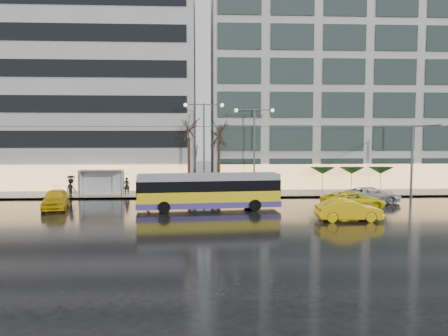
{
  "coord_description": "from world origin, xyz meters",
  "views": [
    {
      "loc": [
        1.75,
        -32.43,
        6.03
      ],
      "look_at": [
        3.68,
        5.0,
        3.22
      ],
      "focal_mm": 35.0,
      "sensor_mm": 36.0,
      "label": 1
    }
  ],
  "objects": [
    {
      "name": "taxi_c",
      "position": [
        14.15,
        2.39,
        0.72
      ],
      "size": [
        5.28,
        2.56,
        1.45
      ],
      "primitive_type": "imported",
      "rotation": [
        0.0,
        0.0,
        1.6
      ],
      "color": "#FFF00D",
      "rests_on": "ground"
    },
    {
      "name": "pedestrian_b",
      "position": [
        -3.72,
        11.56,
        0.99
      ],
      "size": [
        1.04,
        1.0,
        1.69
      ],
      "color": "black",
      "rests_on": "sidewalk"
    },
    {
      "name": "bus_shelter",
      "position": [
        -8.38,
        10.69,
        1.96
      ],
      "size": [
        4.2,
        1.6,
        2.51
      ],
      "color": "#595B60",
      "rests_on": "sidewalk"
    },
    {
      "name": "taxi_a",
      "position": [
        -10.23,
        3.73,
        0.81
      ],
      "size": [
        2.87,
        5.07,
        1.63
      ],
      "primitive_type": "imported",
      "rotation": [
        0.0,
        0.0,
        0.21
      ],
      "color": "gold",
      "rests_on": "ground"
    },
    {
      "name": "parasol_c",
      "position": [
        20.0,
        11.0,
        2.45
      ],
      "size": [
        2.5,
        2.5,
        2.65
      ],
      "color": "#595B60",
      "rests_on": "sidewalk"
    },
    {
      "name": "street_lamp_near",
      "position": [
        2.0,
        10.8,
        5.99
      ],
      "size": [
        3.96,
        0.36,
        9.03
      ],
      "color": "#595B60",
      "rests_on": "sidewalk"
    },
    {
      "name": "building_left",
      "position": [
        -16.0,
        19.0,
        11.15
      ],
      "size": [
        34.0,
        14.0,
        22.0
      ],
      "primitive_type": "cube",
      "color": "#A4A19C",
      "rests_on": "sidewalk"
    },
    {
      "name": "kerb",
      "position": [
        2.0,
        9.05,
        0.07
      ],
      "size": [
        80.0,
        0.1,
        0.15
      ],
      "primitive_type": "cube",
      "color": "slate",
      "rests_on": "ground"
    },
    {
      "name": "taxi_b",
      "position": [
        12.13,
        -2.41,
        0.76
      ],
      "size": [
        4.61,
        1.61,
        1.52
      ],
      "primitive_type": "imported",
      "rotation": [
        0.0,
        0.0,
        1.57
      ],
      "color": "yellow",
      "rests_on": "ground"
    },
    {
      "name": "trolleybus",
      "position": [
        2.31,
        2.58,
        1.43
      ],
      "size": [
        11.59,
        4.75,
        5.3
      ],
      "color": "yellow",
      "rests_on": "ground"
    },
    {
      "name": "sedan_silver",
      "position": [
        17.19,
        5.9,
        0.68
      ],
      "size": [
        5.29,
        3.41,
        1.36
      ],
      "primitive_type": "imported",
      "rotation": [
        0.0,
        0.0,
        1.32
      ],
      "color": "#B6B6BB",
      "rests_on": "ground"
    },
    {
      "name": "sidewalk",
      "position": [
        2.0,
        14.0,
        0.07
      ],
      "size": [
        80.0,
        10.0,
        0.15
      ],
      "primitive_type": "cube",
      "color": "gray",
      "rests_on": "ground"
    },
    {
      "name": "ground",
      "position": [
        0.0,
        0.0,
        0.0
      ],
      "size": [
        140.0,
        140.0,
        0.0
      ],
      "primitive_type": "plane",
      "color": "black",
      "rests_on": "ground"
    },
    {
      "name": "street_lamp_far",
      "position": [
        7.0,
        10.8,
        5.71
      ],
      "size": [
        3.96,
        0.36,
        8.53
      ],
      "color": "#595B60",
      "rests_on": "sidewalk"
    },
    {
      "name": "parasol_a",
      "position": [
        14.0,
        11.0,
        2.45
      ],
      "size": [
        2.5,
        2.5,
        2.65
      ],
      "color": "#595B60",
      "rests_on": "sidewalk"
    },
    {
      "name": "tree_a",
      "position": [
        0.5,
        11.0,
        7.09
      ],
      "size": [
        3.2,
        3.2,
        8.4
      ],
      "color": "black",
      "rests_on": "sidewalk"
    },
    {
      "name": "pedestrian_a",
      "position": [
        -5.72,
        11.29,
        1.59
      ],
      "size": [
        1.1,
        1.11,
        2.19
      ],
      "color": "black",
      "rests_on": "sidewalk"
    },
    {
      "name": "catenary",
      "position": [
        1.0,
        7.94,
        4.25
      ],
      "size": [
        42.24,
        5.12,
        7.0
      ],
      "color": "#595B60",
      "rests_on": "ground"
    },
    {
      "name": "building_right",
      "position": [
        19.0,
        19.0,
        12.65
      ],
      "size": [
        32.0,
        14.0,
        25.0
      ],
      "primitive_type": "cube",
      "color": "#A4A19C",
      "rests_on": "sidewalk"
    },
    {
      "name": "tree_b",
      "position": [
        3.5,
        11.2,
        6.4
      ],
      "size": [
        3.2,
        3.2,
        7.7
      ],
      "color": "black",
      "rests_on": "sidewalk"
    },
    {
      "name": "pedestrian_c",
      "position": [
        -10.64,
        9.4,
        1.27
      ],
      "size": [
        1.34,
        1.22,
        2.11
      ],
      "color": "black",
      "rests_on": "sidewalk"
    },
    {
      "name": "parasol_b",
      "position": [
        17.0,
        11.0,
        2.45
      ],
      "size": [
        2.5,
        2.5,
        2.65
      ],
      "color": "#595B60",
      "rests_on": "sidewalk"
    }
  ]
}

